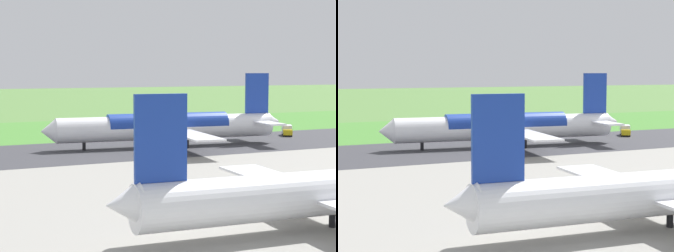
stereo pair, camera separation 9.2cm
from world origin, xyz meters
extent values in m
plane|color=#547F3D|center=(0.00, 0.00, 0.00)|extent=(800.00, 800.00, 0.00)
cube|color=#38383D|center=(0.00, 0.00, 0.03)|extent=(600.00, 32.12, 0.06)
cube|color=#478534|center=(0.00, -32.64, 0.02)|extent=(600.00, 80.00, 0.04)
cylinder|color=white|center=(2.49, 0.00, 4.20)|extent=(48.28, 10.31, 5.20)
cone|color=white|center=(27.84, -2.73, 4.20)|extent=(3.51, 5.23, 4.94)
cone|color=white|center=(-22.57, 2.70, 4.80)|extent=(3.95, 4.77, 4.42)
cube|color=#19389E|center=(-18.51, 2.26, 11.30)|extent=(5.62, 1.10, 9.00)
cube|color=white|center=(-17.92, 7.73, 5.00)|extent=(4.94, 9.38, 0.36)
cube|color=white|center=(-19.10, -3.21, 5.00)|extent=(4.94, 9.38, 0.36)
cube|color=white|center=(2.67, 11.04, 3.80)|extent=(8.32, 22.52, 0.35)
cube|color=white|center=(0.32, -10.83, 3.80)|extent=(8.32, 22.52, 0.35)
cylinder|color=#23284C|center=(4.78, 7.30, 1.32)|extent=(4.77, 3.27, 2.80)
cylinder|color=#23284C|center=(3.18, -7.62, 1.32)|extent=(4.77, 3.27, 2.80)
cylinder|color=black|center=(20.62, -1.95, 1.71)|extent=(0.70, 0.70, 3.42)
cylinder|color=black|center=(-0.07, 4.30, 1.71)|extent=(0.70, 0.70, 3.42)
cylinder|color=black|center=(-0.92, -3.66, 1.71)|extent=(0.70, 0.70, 3.42)
cylinder|color=#19389E|center=(2.49, 0.00, 4.72)|extent=(26.81, 8.02, 5.23)
cylinder|color=white|center=(13.62, 66.45, 3.83)|extent=(44.00, 7.58, 4.74)
cone|color=white|center=(36.56, 64.96, 4.38)|extent=(3.45, 4.23, 4.03)
cube|color=#19389E|center=(32.84, 65.20, 10.31)|extent=(5.13, 0.79, 8.21)
cube|color=white|center=(13.88, 56.38, 3.47)|extent=(6.76, 20.38, 0.32)
cylinder|color=black|center=(13.62, 66.45, 0.73)|extent=(0.73, 0.73, 1.46)
cube|color=gold|center=(-32.39, -4.96, 1.10)|extent=(3.02, 3.02, 1.30)
cube|color=silver|center=(-33.84, -7.35, 1.55)|extent=(3.94, 4.44, 2.20)
cylinder|color=black|center=(-33.25, -4.44, 0.45)|extent=(0.72, 0.92, 0.90)
cylinder|color=black|center=(-31.54, -5.48, 0.45)|extent=(0.72, 0.92, 0.90)
cylinder|color=black|center=(-35.01, -7.35, 0.45)|extent=(0.72, 0.92, 0.90)
cylinder|color=black|center=(-33.30, -8.38, 0.45)|extent=(0.72, 0.92, 0.90)
cylinder|color=slate|center=(-6.88, -31.83, 1.17)|extent=(0.10, 0.10, 2.35)
cube|color=red|center=(-6.88, -31.85, 2.65)|extent=(0.60, 0.04, 0.60)
cone|color=orange|center=(-3.81, -33.42, 0.28)|extent=(0.40, 0.40, 0.55)
camera|label=1|loc=(54.49, 114.49, 16.64)|focal=62.81mm
camera|label=2|loc=(54.41, 114.53, 16.64)|focal=62.81mm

